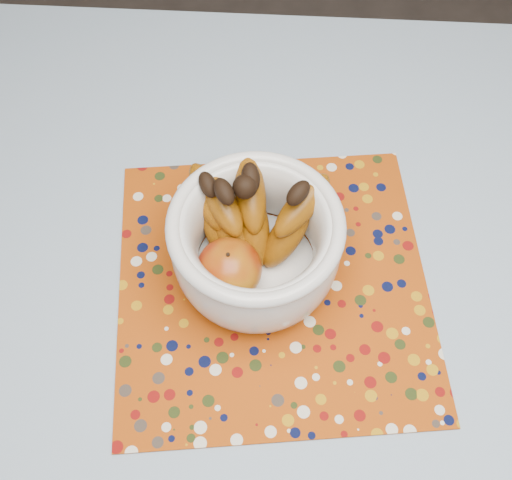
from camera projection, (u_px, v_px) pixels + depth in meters
The scene contains 4 objects.
table at pixel (343, 387), 0.84m from camera, with size 1.20×1.20×0.75m.
tablecloth at pixel (351, 369), 0.77m from camera, with size 1.32×1.32×0.01m, color #6284A4.
placemat at pixel (273, 284), 0.82m from camera, with size 0.42×0.42×0.00m, color #973908.
fruit_bowl at pixel (251, 234), 0.77m from camera, with size 0.26×0.23×0.16m.
Camera 1 is at (-0.11, -0.24, 1.51)m, focal length 42.00 mm.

